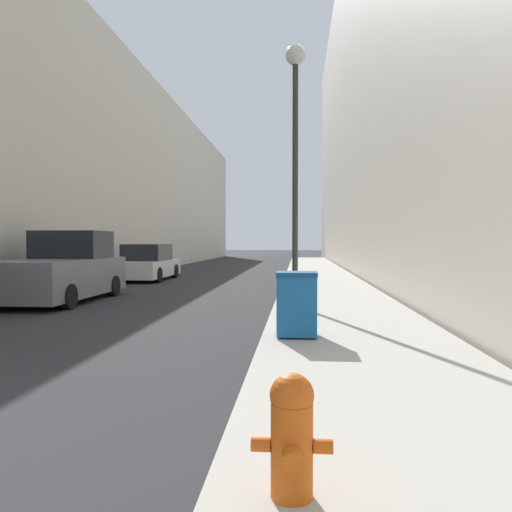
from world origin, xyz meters
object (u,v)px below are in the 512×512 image
lamppost (295,133)px  pickup_truck (61,271)px  trash_bin (297,303)px  parked_sedan_near (147,264)px  fire_hydrant (292,432)px

lamppost → pickup_truck: bearing=166.8°
trash_bin → pickup_truck: size_ratio=0.22×
trash_bin → parked_sedan_near: size_ratio=0.23×
fire_hydrant → trash_bin: trash_bin is taller
parked_sedan_near → trash_bin: bearing=-63.6°
trash_bin → pickup_truck: (-6.76, 5.53, 0.17)m
fire_hydrant → trash_bin: bearing=89.8°
lamppost → fire_hydrant: bearing=-89.7°
trash_bin → parked_sedan_near: bearing=116.4°
fire_hydrant → pickup_truck: size_ratio=0.15×
trash_bin → fire_hydrant: bearing=-90.2°
fire_hydrant → lamppost: size_ratio=0.12×
pickup_truck → parked_sedan_near: bearing=89.5°
lamppost → parked_sedan_near: (-6.63, 9.53, -3.62)m
parked_sedan_near → pickup_truck: bearing=-90.5°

